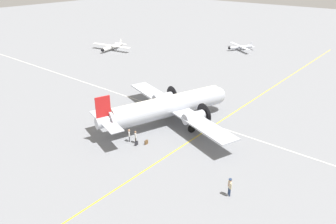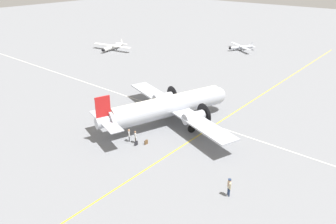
{
  "view_description": "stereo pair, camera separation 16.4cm",
  "coord_description": "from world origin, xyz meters",
  "px_view_note": "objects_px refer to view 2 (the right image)",
  "views": [
    {
      "loc": [
        -31.57,
        -25.88,
        20.19
      ],
      "look_at": [
        0.0,
        0.0,
        1.71
      ],
      "focal_mm": 35.0,
      "sensor_mm": 36.0,
      "label": 1
    },
    {
      "loc": [
        -31.46,
        -26.01,
        20.19
      ],
      "look_at": [
        0.0,
        0.0,
        1.71
      ],
      "focal_mm": 35.0,
      "sensor_mm": 36.0,
      "label": 2
    }
  ],
  "objects_px": {
    "airliner_main": "(171,106)",
    "suitcase_upright_spare": "(146,142)",
    "crew_foreground": "(229,185)",
    "ramp_agent": "(135,136)",
    "passenger_boarding": "(129,134)",
    "light_aircraft_distant": "(112,47)",
    "suitcase_near_door": "(136,143)",
    "light_aircraft_taxiing": "(241,47)"
  },
  "relations": [
    {
      "from": "suitcase_near_door",
      "to": "suitcase_upright_spare",
      "type": "xyz_separation_m",
      "value": [
        0.97,
        -0.75,
        -0.0
      ]
    },
    {
      "from": "light_aircraft_distant",
      "to": "airliner_main",
      "type": "bearing_deg",
      "value": 48.24
    },
    {
      "from": "airliner_main",
      "to": "light_aircraft_taxiing",
      "type": "bearing_deg",
      "value": 35.15
    },
    {
      "from": "airliner_main",
      "to": "crew_foreground",
      "type": "height_order",
      "value": "airliner_main"
    },
    {
      "from": "light_aircraft_taxiing",
      "to": "airliner_main",
      "type": "bearing_deg",
      "value": 48.33
    },
    {
      "from": "airliner_main",
      "to": "ramp_agent",
      "type": "relative_size",
      "value": 13.91
    },
    {
      "from": "airliner_main",
      "to": "passenger_boarding",
      "type": "relative_size",
      "value": 13.61
    },
    {
      "from": "passenger_boarding",
      "to": "light_aircraft_taxiing",
      "type": "relative_size",
      "value": 0.2
    },
    {
      "from": "crew_foreground",
      "to": "ramp_agent",
      "type": "xyz_separation_m",
      "value": [
        1.6,
        14.02,
        -0.19
      ]
    },
    {
      "from": "passenger_boarding",
      "to": "suitcase_near_door",
      "type": "xyz_separation_m",
      "value": [
        -0.16,
        -1.35,
        -0.75
      ]
    },
    {
      "from": "crew_foreground",
      "to": "passenger_boarding",
      "type": "bearing_deg",
      "value": 29.34
    },
    {
      "from": "suitcase_near_door",
      "to": "light_aircraft_taxiing",
      "type": "bearing_deg",
      "value": 14.64
    },
    {
      "from": "passenger_boarding",
      "to": "ramp_agent",
      "type": "bearing_deg",
      "value": -119.87
    },
    {
      "from": "light_aircraft_taxiing",
      "to": "light_aircraft_distant",
      "type": "bearing_deg",
      "value": -18.11
    },
    {
      "from": "airliner_main",
      "to": "light_aircraft_distant",
      "type": "bearing_deg",
      "value": 77.73
    },
    {
      "from": "ramp_agent",
      "to": "suitcase_upright_spare",
      "type": "xyz_separation_m",
      "value": [
        0.57,
        -1.24,
        -0.73
      ]
    },
    {
      "from": "crew_foreground",
      "to": "passenger_boarding",
      "type": "distance_m",
      "value": 14.94
    },
    {
      "from": "suitcase_near_door",
      "to": "ramp_agent",
      "type": "bearing_deg",
      "value": 51.53
    },
    {
      "from": "passenger_boarding",
      "to": "light_aircraft_distant",
      "type": "height_order",
      "value": "light_aircraft_distant"
    },
    {
      "from": "airliner_main",
      "to": "suitcase_upright_spare",
      "type": "height_order",
      "value": "airliner_main"
    },
    {
      "from": "ramp_agent",
      "to": "light_aircraft_taxiing",
      "type": "bearing_deg",
      "value": -43.84
    },
    {
      "from": "suitcase_near_door",
      "to": "light_aircraft_distant",
      "type": "xyz_separation_m",
      "value": [
        30.71,
        38.87,
        0.6
      ]
    },
    {
      "from": "suitcase_upright_spare",
      "to": "light_aircraft_taxiing",
      "type": "relative_size",
      "value": 0.07
    },
    {
      "from": "airliner_main",
      "to": "suitcase_upright_spare",
      "type": "xyz_separation_m",
      "value": [
        -6.58,
        -1.48,
        -2.3
      ]
    },
    {
      "from": "passenger_boarding",
      "to": "suitcase_upright_spare",
      "type": "xyz_separation_m",
      "value": [
        0.81,
        -2.1,
        -0.75
      ]
    },
    {
      "from": "crew_foreground",
      "to": "airliner_main",
      "type": "bearing_deg",
      "value": 3.03
    },
    {
      "from": "ramp_agent",
      "to": "suitcase_upright_spare",
      "type": "relative_size",
      "value": 2.88
    },
    {
      "from": "crew_foreground",
      "to": "suitcase_upright_spare",
      "type": "height_order",
      "value": "crew_foreground"
    },
    {
      "from": "crew_foreground",
      "to": "suitcase_near_door",
      "type": "relative_size",
      "value": 3.28
    },
    {
      "from": "crew_foreground",
      "to": "ramp_agent",
      "type": "relative_size",
      "value": 1.16
    },
    {
      "from": "airliner_main",
      "to": "crew_foreground",
      "type": "bearing_deg",
      "value": -102.52
    },
    {
      "from": "airliner_main",
      "to": "light_aircraft_distant",
      "type": "relative_size",
      "value": 1.99
    },
    {
      "from": "airliner_main",
      "to": "light_aircraft_distant",
      "type": "xyz_separation_m",
      "value": [
        23.17,
        38.14,
        -1.69
      ]
    },
    {
      "from": "ramp_agent",
      "to": "suitcase_near_door",
      "type": "bearing_deg",
      "value": 173.46
    },
    {
      "from": "suitcase_near_door",
      "to": "light_aircraft_distant",
      "type": "bearing_deg",
      "value": 51.69
    },
    {
      "from": "passenger_boarding",
      "to": "light_aircraft_distant",
      "type": "xyz_separation_m",
      "value": [
        30.56,
        37.52,
        -0.15
      ]
    },
    {
      "from": "airliner_main",
      "to": "ramp_agent",
      "type": "height_order",
      "value": "airliner_main"
    },
    {
      "from": "crew_foreground",
      "to": "light_aircraft_distant",
      "type": "height_order",
      "value": "light_aircraft_distant"
    },
    {
      "from": "passenger_boarding",
      "to": "ramp_agent",
      "type": "relative_size",
      "value": 1.02
    },
    {
      "from": "suitcase_upright_spare",
      "to": "light_aircraft_taxiing",
      "type": "xyz_separation_m",
      "value": [
        50.79,
        14.27,
        0.53
      ]
    },
    {
      "from": "suitcase_near_door",
      "to": "suitcase_upright_spare",
      "type": "relative_size",
      "value": 1.02
    },
    {
      "from": "suitcase_upright_spare",
      "to": "light_aircraft_distant",
      "type": "height_order",
      "value": "light_aircraft_distant"
    }
  ]
}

